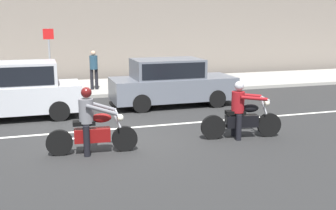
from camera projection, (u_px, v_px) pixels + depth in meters
ground_plane at (111, 138)px, 10.90m from camera, size 80.00×80.00×0.00m
sidewalk_slab at (81, 88)px, 18.36m from camera, size 40.00×4.40×0.14m
lane_marking_stripe at (108, 129)px, 11.76m from camera, size 18.00×0.14×0.01m
motorcycle_with_rider_crimson at (241, 115)px, 10.82m from camera, size 2.20×0.74×1.54m
motorcycle_with_rider_gray at (91, 127)px, 9.56m from camera, size 2.14×0.70×1.60m
parked_sedan_slate_gray at (171, 82)px, 14.85m from camera, size 4.50×1.82×1.72m
parked_hatchback_silver at (18, 89)px, 12.95m from camera, size 3.85×1.76×1.80m
street_sign_post at (49, 53)px, 17.38m from camera, size 0.44×0.08×2.62m
pedestrian_bystander at (94, 67)px, 17.43m from camera, size 0.34×0.34×1.67m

